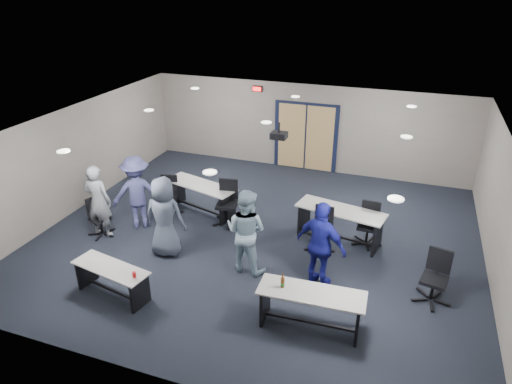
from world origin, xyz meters
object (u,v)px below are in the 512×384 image
(person_navy, at_px, (321,246))
(person_lightblue, at_px, (246,231))
(person_plaid, at_px, (165,217))
(person_back, at_px, (137,192))
(table_back_right, at_px, (340,220))
(table_back_left, at_px, (201,193))
(chair_back_b, at_px, (227,203))
(table_front_right, at_px, (310,303))
(chair_back_a, at_px, (169,196))
(person_gray, at_px, (98,201))
(chair_back_c, at_px, (321,230))
(chair_loose_right, at_px, (435,278))
(table_front_left, at_px, (112,276))
(chair_back_d, at_px, (368,225))
(chair_loose_left, at_px, (100,217))

(person_navy, bearing_deg, person_lightblue, 18.51)
(person_plaid, distance_m, person_back, 1.53)
(table_back_right, bearing_deg, person_back, -157.93)
(person_plaid, bearing_deg, table_back_left, -92.92)
(chair_back_b, height_order, person_navy, person_navy)
(table_front_right, xyz_separation_m, person_back, (-4.79, 2.13, 0.40))
(person_lightblue, bearing_deg, table_back_left, -37.09)
(person_plaid, bearing_deg, chair_back_a, -68.78)
(table_back_right, bearing_deg, person_gray, -152.19)
(chair_back_a, relative_size, person_lightblue, 0.55)
(table_back_right, relative_size, person_back, 1.15)
(table_back_left, distance_m, chair_back_c, 3.39)
(table_front_right, height_order, chair_loose_right, chair_loose_right)
(table_front_left, distance_m, person_navy, 4.06)
(chair_back_c, xyz_separation_m, person_back, (-4.43, -0.39, 0.41))
(person_plaid, relative_size, person_back, 1.00)
(table_back_right, xyz_separation_m, person_gray, (-5.37, -1.61, 0.34))
(person_plaid, distance_m, person_navy, 3.43)
(table_back_right, height_order, chair_loose_right, chair_loose_right)
(table_back_right, relative_size, person_gray, 1.18)
(person_lightblue, bearing_deg, person_back, -7.36)
(chair_back_d, bearing_deg, person_navy, -108.32)
(chair_back_d, height_order, chair_loose_right, chair_loose_right)
(chair_loose_left, height_order, person_gray, person_gray)
(table_front_left, height_order, person_back, person_back)
(table_back_right, xyz_separation_m, person_lightblue, (-1.64, -1.77, 0.36))
(chair_loose_right, bearing_deg, chair_loose_left, -167.62)
(chair_back_a, height_order, person_plaid, person_plaid)
(table_front_left, height_order, chair_back_d, chair_back_d)
(table_front_left, height_order, chair_back_c, chair_back_c)
(table_back_right, xyz_separation_m, chair_back_d, (0.63, 0.07, -0.05))
(table_front_left, relative_size, person_back, 0.91)
(chair_loose_left, height_order, person_lightblue, person_lightblue)
(chair_back_b, bearing_deg, person_plaid, -123.35)
(table_back_left, xyz_separation_m, chair_back_a, (-0.77, -0.32, -0.05))
(chair_back_a, bearing_deg, chair_back_d, -14.90)
(chair_back_c, distance_m, person_back, 4.47)
(person_gray, xyz_separation_m, person_plaid, (1.86, -0.19, 0.02))
(table_back_left, bearing_deg, chair_back_d, 13.43)
(table_front_right, bearing_deg, person_gray, 162.40)
(chair_loose_right, bearing_deg, table_back_left, 174.46)
(table_front_right, distance_m, chair_loose_left, 5.60)
(chair_back_a, height_order, chair_back_d, chair_back_d)
(person_plaid, height_order, person_lightblue, same)
(person_navy, bearing_deg, chair_back_a, -1.69)
(table_back_right, relative_size, person_plaid, 1.15)
(person_lightblue, bearing_deg, person_plaid, 8.71)
(table_front_right, distance_m, person_navy, 1.32)
(person_gray, relative_size, person_plaid, 0.98)
(table_back_right, relative_size, person_navy, 1.15)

